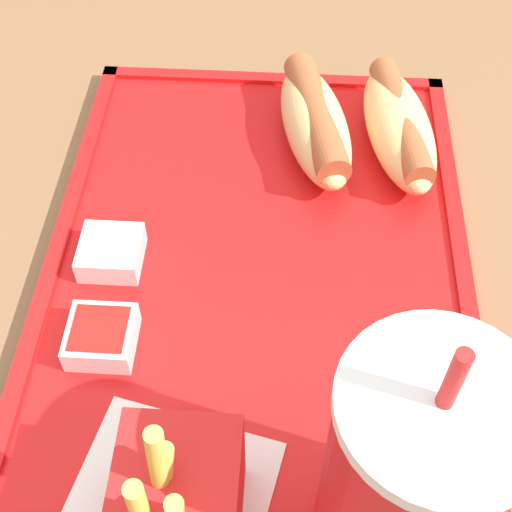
{
  "coord_description": "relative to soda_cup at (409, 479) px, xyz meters",
  "views": [
    {
      "loc": [
        0.33,
        0.05,
        1.19
      ],
      "look_at": [
        0.04,
        0.03,
        0.82
      ],
      "focal_mm": 50.0,
      "sensor_mm": 36.0,
      "label": 1
    }
  ],
  "objects": [
    {
      "name": "dining_table",
      "position": [
        -0.21,
        -0.12,
        -0.48
      ],
      "size": [
        1.44,
        0.81,
        0.78
      ],
      "color": "brown",
      "rests_on": "ground_plane"
    },
    {
      "name": "fries_carton",
      "position": [
        0.01,
        -0.11,
        -0.04
      ],
      "size": [
        0.08,
        0.06,
        0.12
      ],
      "color": "red",
      "rests_on": "food_tray"
    },
    {
      "name": "sauce_cup_mayo",
      "position": [
        -0.18,
        -0.19,
        -0.07
      ],
      "size": [
        0.04,
        0.04,
        0.02
      ],
      "color": "silver",
      "rests_on": "food_tray"
    },
    {
      "name": "food_tray",
      "position": [
        -0.17,
        -0.08,
        -0.08
      ],
      "size": [
        0.46,
        0.3,
        0.01
      ],
      "color": "red",
      "rests_on": "dining_table"
    },
    {
      "name": "sauce_cup_ketchup",
      "position": [
        -0.11,
        -0.18,
        -0.07
      ],
      "size": [
        0.04,
        0.04,
        0.02
      ],
      "color": "silver",
      "rests_on": "food_tray"
    },
    {
      "name": "hot_dog_far",
      "position": [
        -0.31,
        0.02,
        -0.06
      ],
      "size": [
        0.15,
        0.07,
        0.04
      ],
      "color": "#DBB270",
      "rests_on": "food_tray"
    },
    {
      "name": "soda_cup",
      "position": [
        0.0,
        0.0,
        0.0
      ],
      "size": [
        0.08,
        0.08,
        0.19
      ],
      "color": "red",
      "rests_on": "food_tray"
    },
    {
      "name": "hot_dog_near",
      "position": [
        -0.31,
        -0.04,
        -0.06
      ],
      "size": [
        0.15,
        0.08,
        0.04
      ],
      "color": "#DBB270",
      "rests_on": "food_tray"
    }
  ]
}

